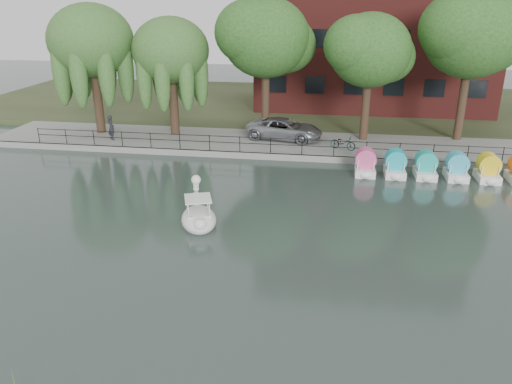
% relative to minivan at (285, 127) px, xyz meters
% --- Properties ---
extents(ground_plane, '(120.00, 120.00, 0.00)m').
position_rel_minivan_xyz_m(ground_plane, '(-0.54, -16.63, -1.24)').
color(ground_plane, '#43514C').
extents(promenade, '(40.00, 6.00, 0.40)m').
position_rel_minivan_xyz_m(promenade, '(-0.54, -0.63, -1.04)').
color(promenade, gray).
rests_on(promenade, ground_plane).
extents(kerb, '(40.00, 0.25, 0.40)m').
position_rel_minivan_xyz_m(kerb, '(-0.54, -3.58, -1.04)').
color(kerb, gray).
rests_on(kerb, ground_plane).
extents(land_strip, '(60.00, 22.00, 0.36)m').
position_rel_minivan_xyz_m(land_strip, '(-0.54, 13.37, -1.06)').
color(land_strip, '#47512D').
rests_on(land_strip, ground_plane).
extents(railing, '(32.00, 0.05, 1.00)m').
position_rel_minivan_xyz_m(railing, '(-0.54, -3.38, -0.09)').
color(railing, black).
rests_on(railing, promenade).
extents(apartment_building, '(20.00, 10.07, 18.00)m').
position_rel_minivan_xyz_m(apartment_building, '(6.46, 13.33, 8.12)').
color(apartment_building, '#4C1E16').
rests_on(apartment_building, land_strip).
extents(willow_left, '(5.88, 5.88, 9.01)m').
position_rel_minivan_xyz_m(willow_left, '(-13.54, -0.13, 5.63)').
color(willow_left, '#473323').
rests_on(willow_left, promenade).
extents(willow_mid, '(5.32, 5.32, 8.15)m').
position_rel_minivan_xyz_m(willow_mid, '(-8.04, 0.37, 5.01)').
color(willow_mid, '#473323').
rests_on(willow_mid, promenade).
extents(broadleaf_center, '(6.00, 6.00, 9.25)m').
position_rel_minivan_xyz_m(broadleaf_center, '(-1.54, 1.37, 5.82)').
color(broadleaf_center, '#473323').
rests_on(broadleaf_center, promenade).
extents(broadleaf_right, '(5.40, 5.40, 8.32)m').
position_rel_minivan_xyz_m(broadleaf_right, '(5.46, 0.87, 5.15)').
color(broadleaf_right, '#473323').
rests_on(broadleaf_right, promenade).
extents(broadleaf_far, '(6.30, 6.30, 9.71)m').
position_rel_minivan_xyz_m(broadleaf_far, '(11.96, 1.87, 6.16)').
color(broadleaf_far, '#473323').
rests_on(broadleaf_far, promenade).
extents(minivan, '(3.78, 6.42, 1.68)m').
position_rel_minivan_xyz_m(minivan, '(0.00, 0.00, 0.00)').
color(minivan, gray).
rests_on(minivan, promenade).
extents(bicycle, '(1.23, 1.82, 1.00)m').
position_rel_minivan_xyz_m(bicycle, '(4.04, -1.91, -0.34)').
color(bicycle, gray).
rests_on(bicycle, promenade).
extents(pedestrian, '(0.85, 0.83, 1.98)m').
position_rel_minivan_xyz_m(pedestrian, '(-11.87, -2.00, 0.15)').
color(pedestrian, black).
rests_on(pedestrian, promenade).
extents(swan_boat, '(2.31, 2.89, 2.13)m').
position_rel_minivan_xyz_m(swan_boat, '(-2.50, -13.81, -0.77)').
color(swan_boat, white).
rests_on(swan_boat, ground_plane).
extents(pedal_boat_row, '(11.35, 1.70, 1.40)m').
position_rel_minivan_xyz_m(pedal_boat_row, '(10.40, -5.50, -0.63)').
color(pedal_boat_row, white).
rests_on(pedal_boat_row, ground_plane).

